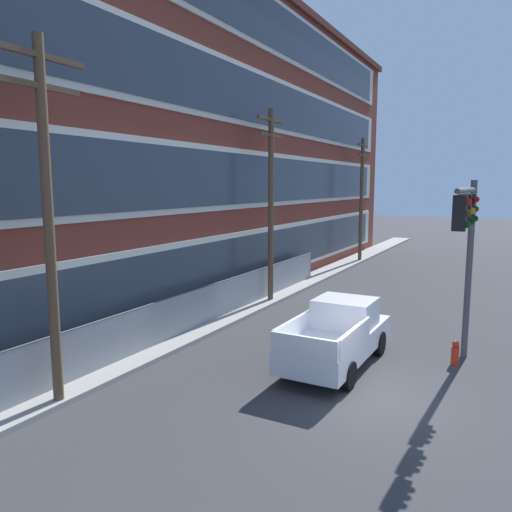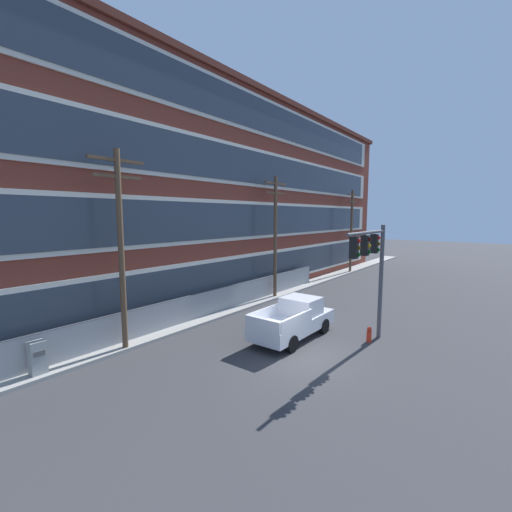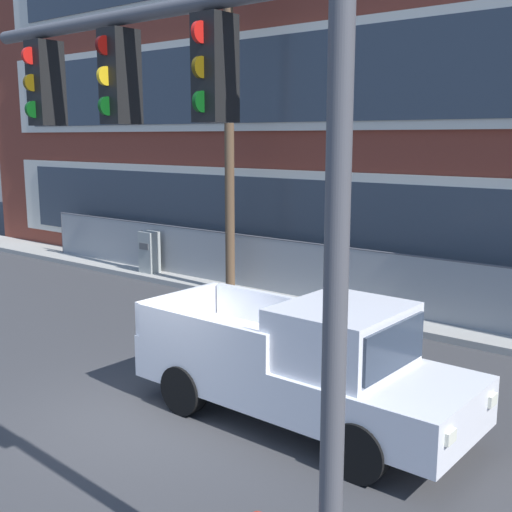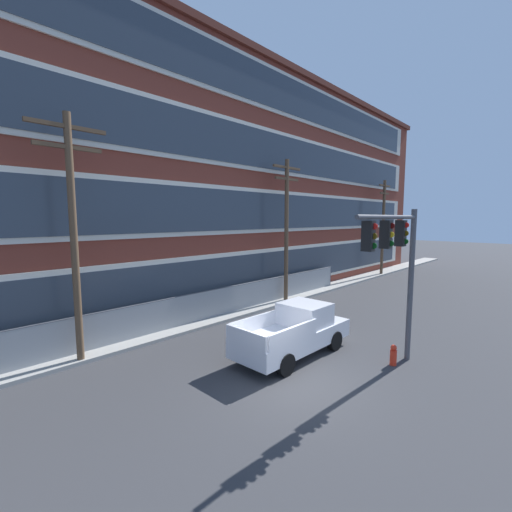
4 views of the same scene
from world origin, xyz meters
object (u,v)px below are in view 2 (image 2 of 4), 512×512
at_px(traffic_signal_mast, 372,260).
at_px(utility_pole_midblock, 275,232).
at_px(pickup_truck_white, 294,320).
at_px(utility_pole_near_corner, 121,242).
at_px(utility_pole_far_east, 351,228).
at_px(electrical_cabinet, 38,359).
at_px(fire_hydrant, 369,334).

bearing_deg(traffic_signal_mast, utility_pole_midblock, 59.41).
bearing_deg(pickup_truck_white, utility_pole_near_corner, 139.07).
relative_size(traffic_signal_mast, utility_pole_far_east, 0.65).
bearing_deg(pickup_truck_white, electrical_cabinet, 150.08).
bearing_deg(traffic_signal_mast, utility_pole_near_corner, 129.73).
xyz_separation_m(pickup_truck_white, utility_pole_near_corner, (-6.19, 5.37, 4.12)).
distance_m(utility_pole_far_east, electrical_cabinet, 31.02).
bearing_deg(electrical_cabinet, traffic_signal_mast, -39.77).
bearing_deg(fire_hydrant, utility_pole_midblock, 61.48).
distance_m(traffic_signal_mast, utility_pole_near_corner, 11.52).
bearing_deg(utility_pole_near_corner, fire_hydrant, -47.72).
xyz_separation_m(pickup_truck_white, utility_pole_far_east, (20.99, 5.45, 3.94)).
height_order(utility_pole_near_corner, electrical_cabinet, utility_pole_near_corner).
bearing_deg(fire_hydrant, traffic_signal_mast, -161.32).
distance_m(utility_pole_midblock, fire_hydrant, 11.10).
height_order(traffic_signal_mast, fire_hydrant, traffic_signal_mast).
relative_size(utility_pole_far_east, electrical_cabinet, 6.15).
relative_size(utility_pole_midblock, electrical_cabinet, 6.25).
bearing_deg(utility_pole_midblock, electrical_cabinet, 179.89).
bearing_deg(utility_pole_midblock, traffic_signal_mast, -120.59).
distance_m(traffic_signal_mast, utility_pole_midblock, 10.53).
bearing_deg(traffic_signal_mast, fire_hydrant, 18.68).
bearing_deg(utility_pole_midblock, pickup_truck_white, -139.30).
distance_m(pickup_truck_white, utility_pole_far_east, 22.04).
distance_m(pickup_truck_white, electrical_cabinet, 11.25).
xyz_separation_m(traffic_signal_mast, utility_pole_far_east, (19.85, 8.91, 0.70)).
bearing_deg(fire_hydrant, electrical_cabinet, 142.11).
bearing_deg(utility_pole_far_east, traffic_signal_mast, -155.83).
xyz_separation_m(pickup_truck_white, utility_pole_midblock, (6.49, 5.58, 4.08)).
xyz_separation_m(traffic_signal_mast, utility_pole_midblock, (5.34, 9.04, 0.84)).
xyz_separation_m(electrical_cabinet, fire_hydrant, (11.42, -8.89, -0.34)).
height_order(traffic_signal_mast, utility_pole_midblock, utility_pole_midblock).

